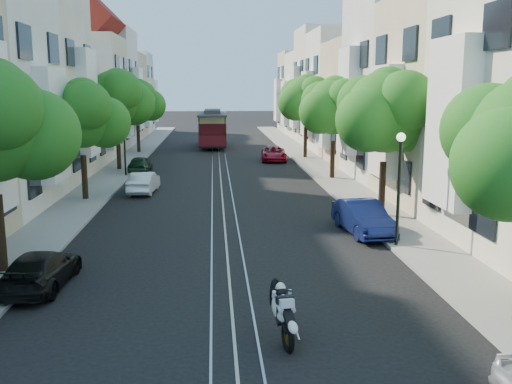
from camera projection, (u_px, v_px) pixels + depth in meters
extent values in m
plane|color=black|center=(220.00, 164.00, 44.29)|extent=(200.00, 200.00, 0.00)
cube|color=gray|center=(312.00, 162.00, 44.80)|extent=(2.50, 80.00, 0.12)
cube|color=gray|center=(125.00, 164.00, 43.75)|extent=(2.50, 80.00, 0.12)
cube|color=gray|center=(212.00, 164.00, 44.25)|extent=(0.06, 80.00, 0.02)
cube|color=gray|center=(220.00, 164.00, 44.29)|extent=(0.06, 80.00, 0.02)
cube|color=gray|center=(227.00, 164.00, 44.33)|extent=(0.06, 80.00, 0.02)
cube|color=tan|center=(220.00, 164.00, 44.29)|extent=(0.08, 80.00, 0.01)
cube|color=white|center=(453.00, 123.00, 20.51)|extent=(0.90, 3.04, 6.05)
cube|color=beige|center=(461.00, 105.00, 28.56)|extent=(7.00, 8.00, 10.00)
cube|color=white|center=(386.00, 122.00, 28.43)|extent=(0.90, 3.04, 5.50)
cube|color=silver|center=(409.00, 85.00, 36.23)|extent=(7.00, 8.00, 12.00)
cube|color=white|center=(349.00, 101.00, 36.12)|extent=(0.90, 3.04, 6.60)
cube|color=#C6B28C|center=(373.00, 105.00, 44.34)|extent=(7.00, 8.00, 9.00)
cube|color=white|center=(325.00, 115.00, 44.20)|extent=(0.90, 3.04, 4.95)
cube|color=white|center=(349.00, 94.00, 52.05)|extent=(7.00, 8.00, 10.50)
cube|color=white|center=(308.00, 104.00, 51.93)|extent=(0.90, 3.04, 5.78)
cube|color=beige|center=(332.00, 88.00, 59.81)|extent=(7.00, 8.00, 11.50)
cube|color=white|center=(296.00, 97.00, 59.70)|extent=(0.90, 3.04, 6.32)
cube|color=silver|center=(318.00, 97.00, 67.84)|extent=(7.00, 8.00, 9.50)
cube|color=white|center=(286.00, 103.00, 67.70)|extent=(0.90, 3.04, 5.23)
cube|color=beige|center=(307.00, 94.00, 75.64)|extent=(7.00, 8.00, 10.00)
cube|color=white|center=(278.00, 100.00, 75.50)|extent=(0.90, 3.04, 5.50)
cube|color=white|center=(51.00, 125.00, 27.25)|extent=(0.90, 3.04, 5.39)
cube|color=beige|center=(22.00, 87.00, 34.50)|extent=(7.00, 8.00, 11.76)
cube|color=white|center=(86.00, 103.00, 34.95)|extent=(0.90, 3.04, 6.47)
cube|color=silver|center=(58.00, 107.00, 42.61)|extent=(7.00, 8.00, 8.82)
cube|color=white|center=(110.00, 116.00, 43.02)|extent=(0.90, 3.04, 4.85)
cube|color=beige|center=(82.00, 96.00, 50.33)|extent=(7.00, 8.00, 10.29)
cube|color=white|center=(126.00, 105.00, 50.75)|extent=(0.90, 3.04, 5.66)
cube|color=silver|center=(99.00, 90.00, 58.08)|extent=(7.00, 8.00, 11.27)
cube|color=white|center=(137.00, 99.00, 58.52)|extent=(0.90, 3.04, 6.20)
cube|color=#C6B28C|center=(113.00, 98.00, 66.11)|extent=(7.00, 8.00, 9.31)
cube|color=white|center=(147.00, 104.00, 66.52)|extent=(0.90, 3.04, 5.12)
cube|color=white|center=(124.00, 95.00, 73.91)|extent=(7.00, 8.00, 9.80)
cube|color=white|center=(154.00, 101.00, 74.33)|extent=(0.90, 3.04, 5.39)
sphere|color=#205B16|center=(509.00, 164.00, 12.90)|extent=(2.64, 2.64, 2.64)
cylinder|color=black|center=(382.00, 189.00, 25.93)|extent=(0.30, 0.30, 2.45)
sphere|color=#205B16|center=(385.00, 112.00, 25.31)|extent=(3.64, 3.64, 3.64)
sphere|color=#205B16|center=(405.00, 120.00, 25.95)|extent=(2.91, 2.91, 2.91)
sphere|color=#205B16|center=(368.00, 120.00, 24.60)|extent=(2.84, 2.84, 2.84)
sphere|color=#205B16|center=(388.00, 91.00, 25.25)|extent=(2.18, 2.18, 2.18)
cylinder|color=black|center=(332.00, 159.00, 36.73)|extent=(0.30, 0.30, 2.38)
sphere|color=#205B16|center=(334.00, 107.00, 36.12)|extent=(3.54, 3.54, 3.54)
sphere|color=#205B16|center=(349.00, 113.00, 36.76)|extent=(2.83, 2.83, 2.83)
sphere|color=#205B16|center=(321.00, 112.00, 35.42)|extent=(2.76, 2.76, 2.76)
sphere|color=#205B16|center=(335.00, 92.00, 36.06)|extent=(2.12, 2.12, 2.12)
cylinder|color=black|center=(305.00, 142.00, 47.50)|extent=(0.30, 0.30, 2.52)
sphere|color=#205B16|center=(306.00, 99.00, 46.86)|extent=(3.74, 3.74, 3.74)
sphere|color=#205B16|center=(318.00, 103.00, 47.50)|extent=(3.00, 3.00, 3.00)
sphere|color=#205B16|center=(296.00, 103.00, 46.16)|extent=(2.92, 2.92, 2.92)
sphere|color=#205B16|center=(307.00, 88.00, 46.80)|extent=(2.25, 2.25, 2.25)
cylinder|color=black|center=(0.00, 233.00, 18.02)|extent=(0.30, 0.30, 2.45)
sphere|color=#205B16|center=(34.00, 135.00, 18.04)|extent=(2.91, 2.91, 2.91)
cylinder|color=black|center=(85.00, 177.00, 29.81)|extent=(0.30, 0.30, 2.27)
sphere|color=#205B16|center=(81.00, 115.00, 29.22)|extent=(3.38, 3.38, 3.38)
sphere|color=#205B16|center=(105.00, 122.00, 29.86)|extent=(2.70, 2.70, 2.70)
sphere|color=#205B16|center=(59.00, 122.00, 28.52)|extent=(2.64, 2.64, 2.64)
sphere|color=#205B16|center=(83.00, 97.00, 29.16)|extent=(2.03, 2.03, 2.03)
cylinder|color=black|center=(119.00, 151.00, 40.56)|extent=(0.30, 0.30, 2.62)
sphere|color=#205B16|center=(116.00, 98.00, 39.89)|extent=(3.90, 3.90, 3.90)
sphere|color=#205B16|center=(133.00, 103.00, 40.53)|extent=(3.12, 3.12, 3.12)
sphere|color=#205B16|center=(101.00, 103.00, 39.19)|extent=(3.04, 3.04, 3.04)
sphere|color=#205B16|center=(117.00, 85.00, 39.83)|extent=(2.34, 2.34, 2.34)
cylinder|color=black|center=(138.00, 139.00, 51.37)|extent=(0.30, 0.30, 2.38)
sphere|color=#205B16|center=(137.00, 101.00, 50.76)|extent=(3.54, 3.54, 3.54)
sphere|color=#205B16|center=(150.00, 105.00, 51.40)|extent=(2.83, 2.83, 2.83)
sphere|color=#205B16|center=(125.00, 105.00, 50.06)|extent=(2.76, 2.76, 2.76)
sphere|color=#205B16|center=(138.00, 91.00, 50.70)|extent=(2.12, 2.12, 2.12)
cylinder|color=black|center=(399.00, 192.00, 20.82)|extent=(0.12, 0.12, 4.00)
sphere|color=#FFF2CC|center=(401.00, 137.00, 20.46)|extent=(0.32, 0.32, 0.32)
cylinder|color=black|center=(125.00, 145.00, 37.56)|extent=(0.12, 0.12, 4.00)
sphere|color=#FFF2CC|center=(123.00, 115.00, 37.20)|extent=(0.32, 0.32, 0.32)
torus|color=black|center=(288.00, 337.00, 12.94)|extent=(0.25, 0.76, 0.75)
torus|color=black|center=(275.00, 293.00, 14.02)|extent=(0.34, 0.73, 0.73)
ellipsoid|color=silver|center=(281.00, 308.00, 13.41)|extent=(0.58, 1.07, 0.86)
ellipsoid|color=silver|center=(284.00, 303.00, 13.14)|extent=(0.45, 0.60, 0.49)
cube|color=black|center=(289.00, 318.00, 12.77)|extent=(0.29, 0.56, 0.34)
cube|color=silver|center=(285.00, 302.00, 13.10)|extent=(0.41, 0.60, 0.28)
sphere|color=black|center=(281.00, 292.00, 13.39)|extent=(0.26, 0.26, 0.26)
cube|color=black|center=(213.00, 142.00, 56.87)|extent=(2.64, 8.84, 0.33)
cube|color=#4E0D15|center=(213.00, 129.00, 56.63)|extent=(2.71, 5.54, 2.64)
cube|color=beige|center=(213.00, 119.00, 56.45)|extent=(2.77, 5.59, 0.66)
cube|color=#2D2D30|center=(213.00, 114.00, 56.37)|extent=(2.86, 8.84, 0.20)
cube|color=#2D2D30|center=(213.00, 111.00, 56.32)|extent=(1.60, 4.97, 0.39)
imported|color=#0E1747|center=(363.00, 217.00, 23.17)|extent=(1.85, 4.21, 1.35)
imported|color=maroon|center=(274.00, 154.00, 46.02)|extent=(2.22, 4.34, 1.17)
imported|color=black|center=(41.00, 269.00, 16.92)|extent=(1.79, 3.93, 1.12)
imported|color=silver|center=(144.00, 182.00, 32.16)|extent=(1.53, 3.73, 1.20)
imported|color=#163721|center=(140.00, 164.00, 39.98)|extent=(1.53, 3.43, 1.15)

